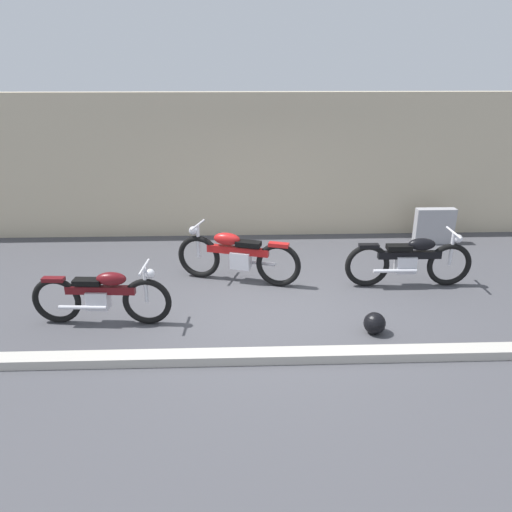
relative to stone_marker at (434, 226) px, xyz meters
The scene contains 8 objects.
ground_plane 4.50m from the stone_marker, 141.20° to the right, with size 40.00×40.00×0.00m, color #47474C.
building_wall 3.75m from the stone_marker, 167.40° to the left, with size 18.00×0.30×2.92m, color beige.
curb_strip 5.46m from the stone_marker, 129.85° to the right, with size 18.00×0.24×0.12m, color #B7B2A8.
stone_marker is the anchor object (origin of this frame).
helmet 4.18m from the stone_marker, 121.00° to the right, with size 0.30×0.30×0.30m, color black.
motorcycle_black 2.38m from the stone_marker, 120.11° to the right, with size 2.08×0.58×0.93m.
motorcycle_red 4.39m from the stone_marker, 156.08° to the right, with size 2.06×0.86×0.96m.
motorcycle_maroon 6.67m from the stone_marker, 151.77° to the right, with size 1.96×0.55×0.88m.
Camera 1 is at (-0.48, -6.58, 3.42)m, focal length 34.57 mm.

